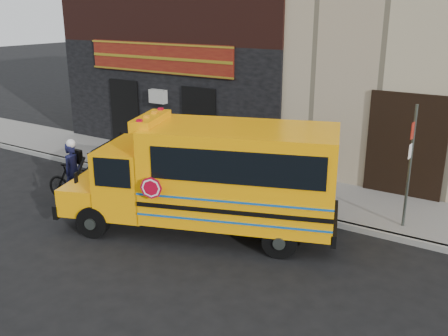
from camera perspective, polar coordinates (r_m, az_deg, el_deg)
ground at (r=12.63m, az=-5.07°, el=-7.57°), size 120.00×120.00×0.00m
curb at (r=14.56m, az=1.18°, el=-3.63°), size 40.00×0.20×0.15m
sidewalk at (r=15.78m, az=4.04°, el=-1.94°), size 40.00×3.00×0.15m
school_bus at (r=12.17m, az=-1.16°, el=-0.84°), size 7.21×4.31×2.92m
sign_pole at (r=12.93m, az=20.47°, el=0.43°), size 0.07×0.29×3.25m
bicycle at (r=15.06m, az=-16.73°, el=-1.69°), size 1.94×0.84×1.13m
cyclist at (r=14.98m, az=-16.80°, el=-0.61°), size 0.42×0.63×1.72m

